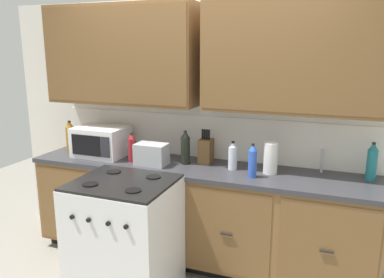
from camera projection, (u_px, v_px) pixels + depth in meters
name	position (u px, v px, depth m)	size (l,w,h in m)	color
ground_plane	(183.00, 278.00, 3.34)	(8.00, 8.00, 0.00)	gray
wall_unit	(204.00, 84.00, 3.42)	(4.23, 0.40, 2.37)	white
counter_run	(196.00, 213.00, 3.50)	(3.06, 0.64, 0.92)	black
stove_range	(125.00, 237.00, 3.06)	(0.76, 0.68, 0.95)	white
microwave	(101.00, 141.00, 3.72)	(0.48, 0.37, 0.28)	white
toaster	(152.00, 154.00, 3.43)	(0.28, 0.18, 0.19)	#B7B7BC
knife_block	(206.00, 151.00, 3.48)	(0.11, 0.14, 0.31)	brown
sink_faucet	(322.00, 161.00, 3.21)	(0.02, 0.02, 0.20)	#B2B5BA
paper_towel_roll	(271.00, 158.00, 3.19)	(0.12, 0.12, 0.26)	white
bottle_red	(132.00, 148.00, 3.52)	(0.07, 0.07, 0.27)	maroon
bottle_dark	(185.00, 148.00, 3.45)	(0.08, 0.08, 0.30)	black
bottle_blue	(253.00, 161.00, 3.09)	(0.07, 0.07, 0.28)	blue
bottle_clear	(233.00, 156.00, 3.29)	(0.08, 0.08, 0.25)	silver
bottle_teal	(372.00, 162.00, 3.01)	(0.08, 0.08, 0.30)	#1E707A
bottle_amber	(70.00, 137.00, 3.85)	(0.08, 0.08, 0.31)	#9E6619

